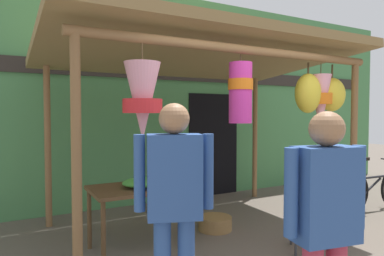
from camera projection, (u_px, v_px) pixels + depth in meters
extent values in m
plane|color=#60564C|center=(231.00, 247.00, 4.21)|extent=(30.00, 30.00, 0.00)
cube|color=#47844C|center=(151.00, 98.00, 6.36)|extent=(12.27, 0.25, 3.78)
cube|color=#2D2823|center=(154.00, 73.00, 6.21)|extent=(11.04, 0.04, 0.24)
cube|color=black|center=(214.00, 145.00, 6.88)|extent=(1.10, 0.03, 2.00)
cylinder|color=brown|center=(77.00, 165.00, 3.05)|extent=(0.09, 0.09, 2.33)
cylinder|color=brown|center=(354.00, 146.00, 4.84)|extent=(0.09, 0.09, 2.33)
cylinder|color=brown|center=(48.00, 145.00, 4.94)|extent=(0.09, 0.09, 2.33)
cylinder|color=brown|center=(255.00, 137.00, 6.73)|extent=(0.09, 0.09, 2.33)
cylinder|color=brown|center=(247.00, 50.00, 3.90)|extent=(3.93, 0.10, 0.10)
cylinder|color=brown|center=(167.00, 62.00, 5.78)|extent=(3.93, 0.10, 0.10)
cube|color=olive|center=(199.00, 54.00, 4.84)|extent=(4.23, 2.65, 0.37)
cylinder|color=brown|center=(142.00, 53.00, 3.28)|extent=(0.01, 0.01, 0.18)
cone|color=pink|center=(142.00, 102.00, 3.30)|extent=(0.35, 0.35, 0.75)
cylinder|color=red|center=(142.00, 106.00, 3.31)|extent=(0.38, 0.38, 0.13)
cylinder|color=brown|center=(241.00, 58.00, 3.90)|extent=(0.01, 0.01, 0.09)
cylinder|color=#D13399|center=(240.00, 93.00, 3.92)|extent=(0.26, 0.26, 0.68)
cylinder|color=orange|center=(240.00, 84.00, 3.92)|extent=(0.28, 0.28, 0.12)
cylinder|color=brown|center=(321.00, 69.00, 4.61)|extent=(0.01, 0.01, 0.15)
cone|color=pink|center=(320.00, 105.00, 4.63)|extent=(0.27, 0.27, 0.80)
cylinder|color=orange|center=(321.00, 99.00, 4.63)|extent=(0.30, 0.30, 0.14)
cylinder|color=#4C3D23|center=(332.00, 71.00, 4.71)|extent=(0.02, 0.02, 0.18)
ellipsoid|color=yellow|center=(332.00, 95.00, 4.73)|extent=(0.38, 0.32, 0.46)
cylinder|color=#4C3D23|center=(308.00, 68.00, 4.53)|extent=(0.02, 0.02, 0.14)
ellipsoid|color=yellow|center=(308.00, 93.00, 4.54)|extent=(0.36, 0.31, 0.52)
cube|color=brown|center=(140.00, 188.00, 4.10)|extent=(1.13, 0.75, 0.04)
cylinder|color=brown|center=(103.00, 236.00, 3.58)|extent=(0.05, 0.05, 0.72)
cylinder|color=brown|center=(191.00, 221.00, 4.08)|extent=(0.05, 0.05, 0.72)
cylinder|color=brown|center=(89.00, 219.00, 4.15)|extent=(0.05, 0.05, 0.72)
cylinder|color=brown|center=(168.00, 208.00, 4.64)|extent=(0.05, 0.05, 0.72)
ellipsoid|color=green|center=(149.00, 182.00, 4.08)|extent=(0.63, 0.44, 0.12)
ellipsoid|color=orange|center=(158.00, 181.00, 4.08)|extent=(0.28, 0.22, 0.08)
cube|color=#AD1E1E|center=(309.00, 214.00, 4.07)|extent=(0.56, 0.56, 0.04)
cube|color=#AD1E1E|center=(326.00, 197.00, 4.04)|extent=(0.27, 0.34, 0.40)
cylinder|color=#333338|center=(291.00, 227.00, 4.28)|extent=(0.03, 0.03, 0.44)
cylinder|color=#333338|center=(296.00, 237.00, 3.93)|extent=(0.03, 0.03, 0.44)
cylinder|color=#333338|center=(321.00, 228.00, 4.23)|extent=(0.03, 0.03, 0.44)
cylinder|color=#333338|center=(329.00, 239.00, 3.88)|extent=(0.03, 0.03, 0.44)
cylinder|color=olive|center=(215.00, 223.00, 4.83)|extent=(0.46, 0.46, 0.19)
torus|color=black|center=(353.00, 193.00, 5.62)|extent=(0.71, 0.09, 0.71)
cylinder|color=black|center=(375.00, 177.00, 5.83)|extent=(0.88, 0.09, 0.04)
cylinder|color=black|center=(371.00, 188.00, 5.79)|extent=(0.50, 0.07, 0.31)
cylinder|color=black|center=(363.00, 169.00, 5.70)|extent=(0.03, 0.03, 0.30)
cube|color=black|center=(364.00, 159.00, 5.69)|extent=(0.20, 0.09, 0.05)
cube|color=#2D5193|center=(326.00, 194.00, 2.19)|extent=(0.43, 0.29, 0.60)
cylinder|color=#2D5193|center=(291.00, 192.00, 2.11)|extent=(0.08, 0.08, 0.54)
cylinder|color=#2D5193|center=(358.00, 187.00, 2.26)|extent=(0.08, 0.08, 0.54)
sphere|color=#9E704C|center=(327.00, 129.00, 2.17)|extent=(0.22, 0.22, 0.22)
cube|color=#2D5193|center=(174.00, 176.00, 2.58)|extent=(0.45, 0.34, 0.63)
cylinder|color=#2D5193|center=(139.00, 173.00, 2.54)|extent=(0.08, 0.08, 0.56)
cylinder|color=#2D5193|center=(208.00, 171.00, 2.62)|extent=(0.08, 0.08, 0.56)
sphere|color=#9E704C|center=(174.00, 119.00, 2.56)|extent=(0.23, 0.23, 0.23)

